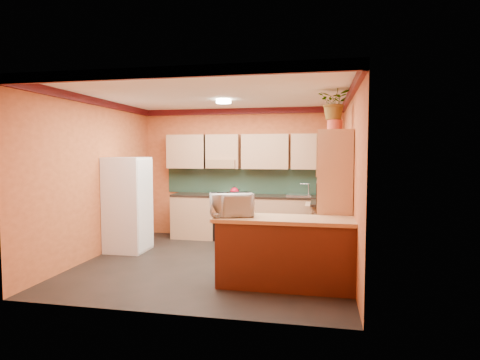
# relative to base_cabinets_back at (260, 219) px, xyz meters

# --- Properties ---
(room_shell) EXTENTS (4.24, 4.24, 2.72)m
(room_shell) POSITION_rel_base_cabinets_back_xyz_m (-0.45, -1.52, 1.65)
(room_shell) COLOR black
(room_shell) RESTS_ON ground
(base_cabinets_back) EXTENTS (3.65, 0.60, 0.88)m
(base_cabinets_back) POSITION_rel_base_cabinets_back_xyz_m (0.00, 0.00, 0.00)
(base_cabinets_back) COLOR tan
(base_cabinets_back) RESTS_ON ground
(countertop_back) EXTENTS (3.65, 0.62, 0.04)m
(countertop_back) POSITION_rel_base_cabinets_back_xyz_m (0.00, -0.00, 0.46)
(countertop_back) COLOR black
(countertop_back) RESTS_ON base_cabinets_back
(stove) EXTENTS (0.58, 0.58, 0.91)m
(stove) POSITION_rel_base_cabinets_back_xyz_m (-0.62, -0.00, 0.02)
(stove) COLOR black
(stove) RESTS_ON ground
(kettle) EXTENTS (0.19, 0.19, 0.18)m
(kettle) POSITION_rel_base_cabinets_back_xyz_m (-0.53, -0.05, 0.56)
(kettle) COLOR #B10B22
(kettle) RESTS_ON stove
(sink) EXTENTS (0.48, 0.40, 0.03)m
(sink) POSITION_rel_base_cabinets_back_xyz_m (0.77, 0.00, 0.50)
(sink) COLOR silver
(sink) RESTS_ON countertop_back
(base_cabinets_right) EXTENTS (0.60, 0.80, 0.88)m
(base_cabinets_right) POSITION_rel_base_cabinets_back_xyz_m (1.33, -0.87, 0.00)
(base_cabinets_right) COLOR tan
(base_cabinets_right) RESTS_ON ground
(countertop_right) EXTENTS (0.62, 0.80, 0.04)m
(countertop_right) POSITION_rel_base_cabinets_back_xyz_m (1.33, -0.87, 0.46)
(countertop_right) COLOR black
(countertop_right) RESTS_ON base_cabinets_right
(fridge) EXTENTS (0.68, 0.66, 1.70)m
(fridge) POSITION_rel_base_cabinets_back_xyz_m (-2.22, -1.35, 0.41)
(fridge) COLOR white
(fridge) RESTS_ON ground
(pantry) EXTENTS (0.48, 0.90, 2.10)m
(pantry) POSITION_rel_base_cabinets_back_xyz_m (1.38, -1.96, 0.61)
(pantry) COLOR tan
(pantry) RESTS_ON ground
(fern_pot) EXTENTS (0.22, 0.22, 0.16)m
(fern_pot) POSITION_rel_base_cabinets_back_xyz_m (1.38, -1.91, 1.74)
(fern_pot) COLOR #A93B29
(fern_pot) RESTS_ON pantry
(fern) EXTENTS (0.58, 0.54, 0.51)m
(fern) POSITION_rel_base_cabinets_back_xyz_m (1.38, -1.91, 2.08)
(fern) COLOR tan
(fern) RESTS_ON fern_pot
(breakfast_bar) EXTENTS (1.80, 0.55, 0.88)m
(breakfast_bar) POSITION_rel_base_cabinets_back_xyz_m (0.75, -2.74, 0.00)
(breakfast_bar) COLOR #502012
(breakfast_bar) RESTS_ON ground
(bar_top) EXTENTS (1.90, 0.65, 0.05)m
(bar_top) POSITION_rel_base_cabinets_back_xyz_m (0.75, -2.74, 0.47)
(bar_top) COLOR tan
(bar_top) RESTS_ON breakfast_bar
(microwave) EXTENTS (0.66, 0.55, 0.31)m
(microwave) POSITION_rel_base_cabinets_back_xyz_m (0.01, -2.74, 0.64)
(microwave) COLOR white
(microwave) RESTS_ON bar_top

